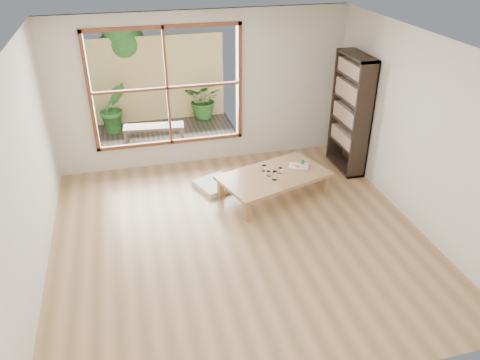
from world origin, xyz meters
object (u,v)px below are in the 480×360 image
(bookshelf, at_px, (351,114))
(garden_bench, at_px, (154,129))
(low_table, at_px, (274,177))
(food_tray, at_px, (299,165))

(bookshelf, height_order, garden_bench, bookshelf)
(low_table, bearing_deg, bookshelf, 4.08)
(low_table, bearing_deg, food_tray, 1.13)
(low_table, distance_m, bookshelf, 1.77)
(low_table, relative_size, garden_bench, 1.59)
(food_tray, relative_size, garden_bench, 0.31)
(garden_bench, bearing_deg, bookshelf, -23.50)
(bookshelf, bearing_deg, garden_bench, 150.63)
(bookshelf, xyz_separation_m, food_tray, (-1.04, -0.45, -0.60))
(bookshelf, bearing_deg, food_tray, -156.68)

